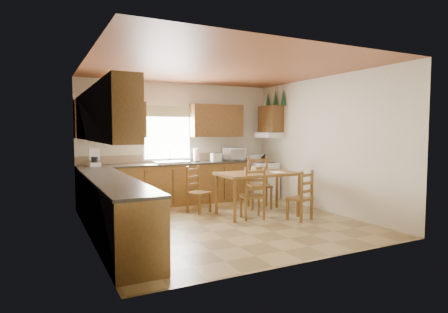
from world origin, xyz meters
name	(u,v)px	position (x,y,z in m)	size (l,w,h in m)	color
floor	(224,222)	(0.00, 0.00, 0.00)	(4.50, 4.50, 0.00)	#978152
ceiling	(224,68)	(0.00, 0.00, 2.70)	(4.50, 4.50, 0.00)	brown
wall_left	(88,149)	(-2.25, 0.00, 1.35)	(4.50, 4.50, 0.00)	beige
wall_right	(323,144)	(2.25, 0.00, 1.35)	(4.50, 4.50, 0.00)	beige
wall_back	(180,143)	(0.00, 2.25, 1.35)	(4.50, 4.50, 0.00)	beige
wall_front	(308,154)	(0.00, -2.25, 1.35)	(4.50, 4.50, 0.00)	beige
lower_cab_back	(168,185)	(-0.38, 1.95, 0.44)	(3.75, 0.60, 0.88)	brown
lower_cab_left	(112,210)	(-1.95, -0.15, 0.44)	(0.60, 3.60, 0.88)	brown
counter_back	(168,164)	(-0.38, 1.95, 0.90)	(3.75, 0.63, 0.04)	#363029
counter_left	(112,180)	(-1.95, -0.15, 0.90)	(0.63, 3.60, 0.04)	#363029
backsplash	(164,158)	(-0.38, 2.24, 1.01)	(3.75, 0.01, 0.18)	#917859
upper_cab_back_left	(111,119)	(-1.55, 2.08, 1.85)	(1.41, 0.33, 0.75)	brown
upper_cab_back_right	(217,121)	(0.86, 2.08, 1.85)	(1.25, 0.33, 0.75)	brown
upper_cab_left	(101,115)	(-2.08, -0.15, 1.85)	(0.33, 3.60, 0.75)	brown
upper_cab_stove	(271,119)	(2.08, 1.65, 1.90)	(0.33, 0.62, 0.62)	brown
range_hood	(269,135)	(2.03, 1.65, 1.52)	(0.44, 0.62, 0.12)	silver
window_frame	(167,134)	(-0.30, 2.22, 1.55)	(1.13, 0.02, 1.18)	silver
window_pane	(167,134)	(-0.30, 2.21, 1.55)	(1.05, 0.01, 1.10)	white
window_valance	(168,111)	(-0.30, 2.19, 2.05)	(1.19, 0.01, 0.24)	#567037
sink_basin	(172,162)	(-0.30, 1.95, 0.94)	(0.75, 0.45, 0.04)	silver
pine_decal_a	(283,98)	(2.21, 1.33, 2.38)	(0.22, 0.22, 0.36)	#194725
pine_decal_b	(275,97)	(2.21, 1.65, 2.42)	(0.22, 0.22, 0.36)	#194725
pine_decal_c	(268,100)	(2.21, 1.97, 2.38)	(0.22, 0.22, 0.36)	#194725
stove	(263,181)	(1.88, 1.67, 0.43)	(0.57, 0.59, 0.85)	silver
coffeemaker	(95,158)	(-1.91, 1.90, 1.08)	(0.19, 0.22, 0.32)	silver
paper_towel	(196,155)	(0.29, 1.95, 1.07)	(0.13, 0.13, 0.30)	white
toaster	(216,157)	(0.77, 1.94, 1.01)	(0.23, 0.14, 0.18)	silver
microwave	(234,154)	(1.24, 1.95, 1.07)	(0.50, 0.36, 0.30)	silver
dining_table	(258,193)	(0.87, 0.28, 0.41)	(1.53, 0.88, 0.82)	brown
chair_near_left	(252,193)	(0.61, 0.04, 0.48)	(0.40, 0.38, 0.96)	brown
chair_near_right	(300,195)	(1.33, -0.43, 0.45)	(0.38, 0.36, 0.90)	brown
chair_far_left	(199,190)	(-0.08, 0.95, 0.46)	(0.38, 0.37, 0.91)	brown
chair_far_right	(260,182)	(1.23, 0.78, 0.54)	(0.45, 0.43, 1.08)	brown
table_paper	(277,172)	(1.23, 0.13, 0.82)	(0.22, 0.30, 0.00)	white
table_card	(254,169)	(0.83, 0.36, 0.88)	(0.09, 0.02, 0.12)	white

